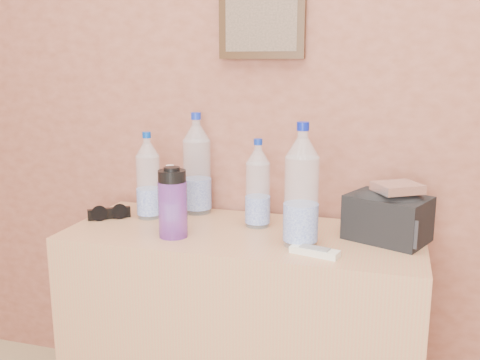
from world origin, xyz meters
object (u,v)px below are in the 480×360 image
pet_small (171,202)px  pet_large_d (301,192)px  pet_large_b (197,169)px  toiletry_bag (388,215)px  pet_large_c (258,188)px  foil_packet (397,188)px  sunglasses (109,213)px  dresser (242,332)px  ac_remote (315,252)px  nalgene_bottle (173,203)px  pet_large_a (148,180)px

pet_small → pet_large_d: bearing=-3.1°
pet_large_b → toiletry_bag: pet_large_b is taller
pet_small → toiletry_bag: 0.69m
pet_large_c → pet_small: (-0.26, -0.13, -0.04)m
pet_small → pet_large_c: bearing=26.4°
pet_large_b → pet_large_d: (0.43, -0.25, 0.00)m
pet_large_b → toiletry_bag: bearing=-10.8°
pet_large_c → toiletry_bag: pet_large_c is taller
foil_packet → sunglasses: bearing=-178.9°
dresser → pet_large_d: bearing=-20.3°
pet_large_c → ac_remote: (0.23, -0.22, -0.12)m
dresser → pet_large_b: bearing=141.4°
pet_large_d → foil_packet: 0.29m
pet_small → nalgene_bottle: 0.06m
pet_large_c → pet_large_b: bearing=158.2°
pet_large_d → ac_remote: size_ratio=2.62×
foil_packet → pet_large_b: bearing=168.2°
nalgene_bottle → pet_large_c: bearing=38.8°
nalgene_bottle → pet_large_d: bearing=4.5°
pet_large_a → ac_remote: bearing=-19.0°
pet_large_c → pet_small: bearing=-153.6°
pet_large_c → dresser: bearing=-111.6°
dresser → nalgene_bottle: 0.52m
foil_packet → pet_large_a: bearing=177.6°
dresser → pet_large_d: 0.57m
sunglasses → foil_packet: (0.97, 0.02, 0.15)m
nalgene_bottle → sunglasses: bearing=158.1°
pet_large_c → ac_remote: 0.34m
dresser → foil_packet: size_ratio=8.94×
pet_large_d → ac_remote: bearing=-52.6°
dresser → pet_large_a: (-0.37, 0.07, 0.50)m
pet_small → foil_packet: (0.71, 0.08, 0.08)m
pet_large_a → ac_remote: (0.63, -0.22, -0.13)m
dresser → sunglasses: sunglasses is taller
pet_large_c → sunglasses: (-0.53, -0.06, -0.11)m
sunglasses → toiletry_bag: (0.95, 0.04, 0.06)m
pet_large_d → pet_large_c: bearing=138.6°
pet_large_d → nalgene_bottle: (-0.40, -0.03, -0.05)m
pet_large_b → ac_remote: 0.60m
pet_large_a → dresser: bearing=-10.5°
ac_remote → toiletry_bag: size_ratio=0.61×
pet_large_d → ac_remote: (0.06, -0.07, -0.16)m
dresser → pet_small: (-0.23, -0.05, 0.46)m
nalgene_bottle → toiletry_bag: 0.67m
pet_small → foil_packet: size_ratio=1.70×
dresser → sunglasses: bearing=178.5°
nalgene_bottle → pet_large_a: bearing=133.8°
dresser → pet_large_b: pet_large_b is taller
pet_large_c → pet_large_d: 0.23m
pet_small → pet_large_a: bearing=139.0°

